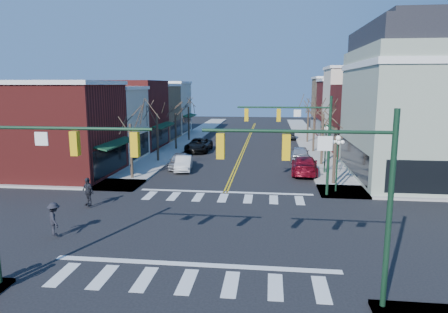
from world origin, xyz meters
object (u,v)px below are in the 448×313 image
(lamppost_midblock, at_px, (326,142))
(car_right_far, at_px, (290,135))
(car_left_mid, at_px, (184,163))
(car_right_mid, at_px, (300,154))
(victorian_corner, at_px, (429,101))
(car_left_far, at_px, (199,145))
(car_right_near, at_px, (305,165))
(pedestrian_dark_b, at_px, (54,219))
(lamppost_corner, at_px, (337,154))
(car_left_near, at_px, (179,161))
(pedestrian_dark_a, at_px, (88,192))

(lamppost_midblock, relative_size, car_right_far, 1.07)
(car_left_mid, xyz_separation_m, car_right_mid, (11.20, 5.82, 0.15))
(victorian_corner, relative_size, car_left_far, 2.46)
(car_right_near, bearing_deg, pedestrian_dark_b, 54.07)
(car_right_near, bearing_deg, car_left_far, -39.38)
(victorian_corner, bearing_deg, car_left_far, 152.48)
(lamppost_corner, relative_size, car_right_far, 1.07)
(victorian_corner, bearing_deg, car_right_mid, 147.86)
(car_left_near, xyz_separation_m, car_left_mid, (0.64, -1.02, -0.04))
(car_left_mid, distance_m, car_right_mid, 12.62)
(pedestrian_dark_a, bearing_deg, car_left_far, 112.90)
(car_right_near, distance_m, pedestrian_dark_b, 22.27)
(car_left_far, distance_m, pedestrian_dark_b, 28.26)
(victorian_corner, relative_size, car_right_far, 3.52)
(car_right_far, relative_size, pedestrian_dark_b, 2.30)
(car_left_mid, bearing_deg, car_right_near, -9.22)
(car_right_far, bearing_deg, car_left_mid, 67.97)
(lamppost_midblock, height_order, car_left_far, lamppost_midblock)
(pedestrian_dark_b, bearing_deg, car_right_near, -79.06)
(pedestrian_dark_b, bearing_deg, car_left_mid, -49.26)
(car_right_far, bearing_deg, pedestrian_dark_b, 73.95)
(car_left_mid, bearing_deg, lamppost_corner, -34.60)
(lamppost_midblock, height_order, car_right_mid, lamppost_midblock)
(lamppost_midblock, relative_size, pedestrian_dark_a, 2.32)
(pedestrian_dark_a, bearing_deg, car_right_far, 98.48)
(lamppost_corner, height_order, lamppost_midblock, same)
(pedestrian_dark_a, height_order, pedestrian_dark_b, pedestrian_dark_a)
(lamppost_midblock, xyz_separation_m, car_left_mid, (-13.00, 0.02, -2.28))
(pedestrian_dark_b, bearing_deg, lamppost_midblock, -82.05)
(car_right_near, bearing_deg, victorian_corner, -177.50)
(car_left_near, bearing_deg, pedestrian_dark_a, -106.81)
(car_right_near, height_order, pedestrian_dark_b, pedestrian_dark_b)
(car_left_near, bearing_deg, car_right_far, 59.10)
(car_right_far, bearing_deg, victorian_corner, 116.29)
(lamppost_corner, height_order, pedestrian_dark_a, lamppost_corner)
(car_right_near, distance_m, car_right_far, 23.73)
(car_left_mid, height_order, car_right_mid, car_right_mid)
(car_left_near, bearing_deg, car_left_far, 85.58)
(car_left_mid, height_order, pedestrian_dark_b, pedestrian_dark_b)
(victorian_corner, height_order, car_left_mid, victorian_corner)
(car_left_mid, bearing_deg, victorian_corner, -9.36)
(car_left_far, distance_m, car_right_far, 17.07)
(lamppost_midblock, relative_size, car_left_mid, 1.04)
(car_left_mid, relative_size, car_right_mid, 0.85)
(car_left_mid, relative_size, car_left_far, 0.72)
(car_left_near, distance_m, car_right_mid, 12.78)
(car_right_far, relative_size, pedestrian_dark_a, 2.16)
(car_left_far, bearing_deg, pedestrian_dark_a, -97.33)
(car_left_far, height_order, car_right_far, car_left_far)
(car_left_near, xyz_separation_m, car_left_far, (0.14, 9.82, 0.08))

